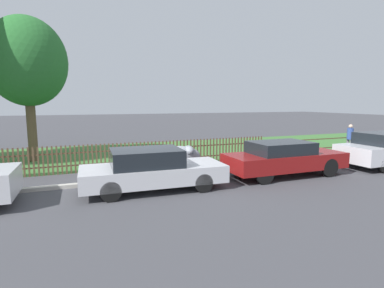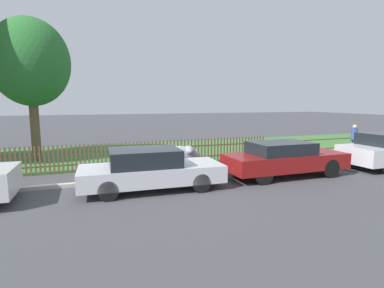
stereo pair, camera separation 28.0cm
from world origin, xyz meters
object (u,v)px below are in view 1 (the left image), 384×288
object	(u,v)px
covered_motorcycle	(179,157)
parked_car_red_compact	(284,158)
tree_mid_park	(27,62)
parked_car_navy_estate	(152,169)
pedestrian_near_fence	(350,137)

from	to	relation	value
covered_motorcycle	parked_car_red_compact	bearing A→B (deg)	-20.72
parked_car_red_compact	tree_mid_park	distance (m)	11.68
parked_car_navy_estate	covered_motorcycle	distance (m)	2.25
parked_car_navy_estate	tree_mid_park	xyz separation A→B (m)	(-4.01, 6.48, 3.80)
parked_car_navy_estate	parked_car_red_compact	xyz separation A→B (m)	(4.96, 0.02, 0.02)
covered_motorcycle	pedestrian_near_fence	size ratio (longest dim) A/B	1.26
parked_car_navy_estate	tree_mid_park	bearing A→B (deg)	123.91
covered_motorcycle	tree_mid_park	xyz separation A→B (m)	(-5.48, 4.78, 3.79)
tree_mid_park	parked_car_red_compact	bearing A→B (deg)	-35.74
parked_car_navy_estate	tree_mid_park	size ratio (longest dim) A/B	0.69
parked_car_red_compact	tree_mid_park	world-z (taller)	tree_mid_park
parked_car_navy_estate	parked_car_red_compact	distance (m)	4.96
tree_mid_park	parked_car_navy_estate	bearing A→B (deg)	-58.24
covered_motorcycle	pedestrian_near_fence	bearing A→B (deg)	11.50
parked_car_navy_estate	covered_motorcycle	world-z (taller)	parked_car_navy_estate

